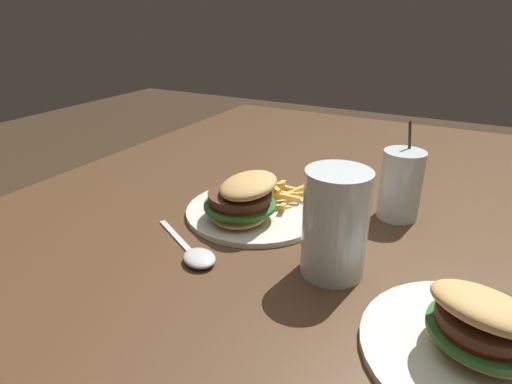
{
  "coord_description": "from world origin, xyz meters",
  "views": [
    {
      "loc": [
        0.71,
        0.24,
        1.08
      ],
      "look_at": [
        0.07,
        -0.11,
        0.76
      ],
      "focal_mm": 30.0,
      "sensor_mm": 36.0,
      "label": 1
    }
  ],
  "objects_px": {
    "spoon": "(197,256)",
    "meal_plate_far": "(481,336)",
    "beer_glass": "(335,227)",
    "meal_plate_near": "(250,203)",
    "juice_glass": "(401,186)"
  },
  "relations": [
    {
      "from": "meal_plate_far",
      "to": "juice_glass",
      "type": "bearing_deg",
      "value": -154.58
    },
    {
      "from": "juice_glass",
      "to": "meal_plate_far",
      "type": "height_order",
      "value": "juice_glass"
    },
    {
      "from": "beer_glass",
      "to": "meal_plate_near",
      "type": "bearing_deg",
      "value": -116.09
    },
    {
      "from": "juice_glass",
      "to": "beer_glass",
      "type": "bearing_deg",
      "value": -11.92
    },
    {
      "from": "meal_plate_near",
      "to": "juice_glass",
      "type": "distance_m",
      "value": 0.28
    },
    {
      "from": "beer_glass",
      "to": "meal_plate_far",
      "type": "distance_m",
      "value": 0.22
    },
    {
      "from": "beer_glass",
      "to": "juice_glass",
      "type": "height_order",
      "value": "juice_glass"
    },
    {
      "from": "meal_plate_near",
      "to": "spoon",
      "type": "xyz_separation_m",
      "value": [
        0.16,
        -0.0,
        -0.02
      ]
    },
    {
      "from": "beer_glass",
      "to": "spoon",
      "type": "relative_size",
      "value": 0.9
    },
    {
      "from": "spoon",
      "to": "meal_plate_far",
      "type": "relative_size",
      "value": 0.68
    },
    {
      "from": "meal_plate_near",
      "to": "beer_glass",
      "type": "relative_size",
      "value": 1.66
    },
    {
      "from": "meal_plate_near",
      "to": "beer_glass",
      "type": "bearing_deg",
      "value": 63.91
    },
    {
      "from": "juice_glass",
      "to": "meal_plate_near",
      "type": "bearing_deg",
      "value": -60.18
    },
    {
      "from": "meal_plate_near",
      "to": "beer_glass",
      "type": "height_order",
      "value": "beer_glass"
    },
    {
      "from": "juice_glass",
      "to": "meal_plate_far",
      "type": "xyz_separation_m",
      "value": [
        0.32,
        0.15,
        -0.03
      ]
    }
  ]
}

